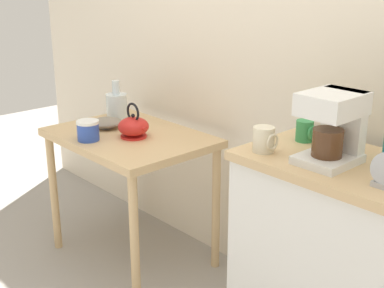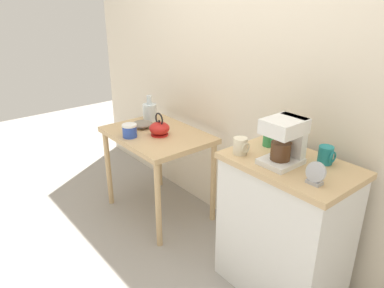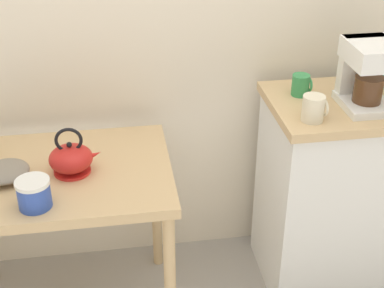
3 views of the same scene
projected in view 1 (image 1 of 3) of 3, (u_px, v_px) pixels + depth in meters
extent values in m
cube|color=beige|center=(294.00, 5.00, 2.35)|extent=(4.40, 0.10, 2.80)
cube|color=tan|center=(130.00, 138.00, 2.77)|extent=(0.85, 0.61, 0.04)
cylinder|color=tan|center=(54.00, 193.00, 2.98)|extent=(0.04, 0.04, 0.69)
cylinder|color=tan|center=(135.00, 243.00, 2.44)|extent=(0.04, 0.04, 0.69)
cylinder|color=tan|center=(130.00, 170.00, 3.32)|extent=(0.04, 0.04, 0.69)
cylinder|color=tan|center=(216.00, 209.00, 2.79)|extent=(0.04, 0.04, 0.69)
cube|color=white|center=(332.00, 271.00, 2.07)|extent=(0.71, 0.45, 0.85)
cube|color=tan|center=(343.00, 165.00, 1.93)|extent=(0.74, 0.48, 0.04)
cylinder|color=gray|center=(107.00, 127.00, 2.87)|extent=(0.08, 0.08, 0.01)
ellipsoid|color=gray|center=(106.00, 122.00, 2.86)|extent=(0.17, 0.17, 0.05)
cylinder|color=red|center=(134.00, 136.00, 2.71)|extent=(0.14, 0.14, 0.01)
ellipsoid|color=red|center=(133.00, 126.00, 2.69)|extent=(0.16, 0.16, 0.10)
cone|color=red|center=(142.00, 129.00, 2.64)|extent=(0.08, 0.04, 0.06)
sphere|color=black|center=(133.00, 116.00, 2.67)|extent=(0.02, 0.02, 0.02)
torus|color=black|center=(133.00, 112.00, 2.67)|extent=(0.10, 0.01, 0.10)
cylinder|color=silver|center=(117.00, 107.00, 3.02)|extent=(0.12, 0.12, 0.15)
cylinder|color=silver|center=(116.00, 87.00, 2.98)|extent=(0.04, 0.04, 0.08)
cylinder|color=#2D4CAD|center=(88.00, 132.00, 2.65)|extent=(0.11, 0.11, 0.09)
cylinder|color=white|center=(88.00, 122.00, 2.63)|extent=(0.11, 0.11, 0.01)
cube|color=white|center=(328.00, 159.00, 1.89)|extent=(0.18, 0.22, 0.03)
cube|color=white|center=(344.00, 124.00, 1.91)|extent=(0.16, 0.05, 0.26)
cube|color=white|center=(332.00, 104.00, 1.83)|extent=(0.18, 0.22, 0.08)
cylinder|color=#4C2D19|center=(327.00, 143.00, 1.86)|extent=(0.11, 0.11, 0.10)
cylinder|color=#338C4C|center=(304.00, 131.00, 2.12)|extent=(0.07, 0.07, 0.09)
torus|color=#338C4C|center=(312.00, 133.00, 2.10)|extent=(0.01, 0.06, 0.06)
cylinder|color=beige|center=(264.00, 139.00, 2.00)|extent=(0.08, 0.08, 0.10)
torus|color=beige|center=(273.00, 142.00, 1.97)|extent=(0.01, 0.06, 0.06)
cube|color=#B2B5BA|center=(384.00, 185.00, 1.68)|extent=(0.07, 0.05, 0.02)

